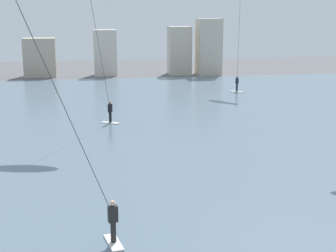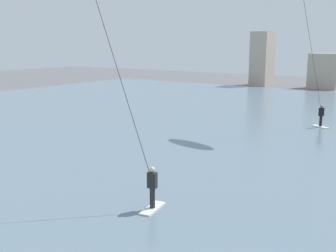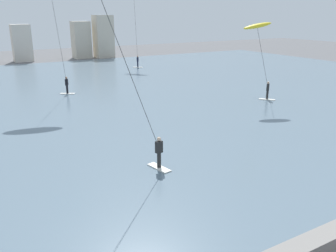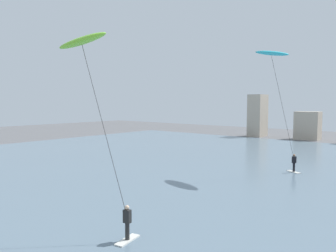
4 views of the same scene
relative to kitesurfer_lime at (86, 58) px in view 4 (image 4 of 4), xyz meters
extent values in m
cube|color=slate|center=(5.26, 18.23, -8.50)|extent=(84.00, 52.00, 0.10)
cube|color=#B7A893|center=(-12.65, 47.68, -4.61)|extent=(2.57, 3.69, 7.88)
cube|color=#B7A893|center=(-3.74, 48.21, -6.13)|extent=(3.94, 2.77, 4.84)
cube|color=silver|center=(2.78, 0.07, -8.42)|extent=(0.69, 1.46, 0.06)
cylinder|color=black|center=(2.78, 0.07, -8.00)|extent=(0.20, 0.20, 0.78)
cube|color=black|center=(2.78, 0.07, -7.31)|extent=(0.37, 0.28, 0.60)
sphere|color=beige|center=(2.78, 0.07, -6.90)|extent=(0.20, 0.20, 0.20)
cylinder|color=#333333|center=(1.24, 0.03, -3.33)|extent=(3.10, 0.10, 8.08)
ellipsoid|color=#7AD133|center=(-0.31, -0.01, 0.86)|extent=(3.27, 1.51, 1.02)
cube|color=silver|center=(3.62, 19.62, -8.42)|extent=(1.43, 1.09, 0.06)
cylinder|color=black|center=(3.62, 19.62, -8.00)|extent=(0.20, 0.20, 0.78)
cube|color=black|center=(3.62, 19.62, -7.31)|extent=(0.36, 0.40, 0.60)
sphere|color=#9E7051|center=(3.62, 19.62, -6.90)|extent=(0.20, 0.20, 0.20)
cylinder|color=#333333|center=(2.93, 18.45, -2.75)|extent=(1.42, 2.36, 9.24)
ellipsoid|color=#28B2C6|center=(2.23, 17.29, 2.02)|extent=(3.91, 2.49, 1.10)
camera|label=1|loc=(2.06, -16.49, -0.24)|focal=53.15mm
camera|label=2|loc=(11.65, -11.61, -2.34)|focal=44.44mm
camera|label=3|loc=(-5.18, -14.31, -1.06)|focal=38.36mm
camera|label=4|loc=(13.34, -9.67, -2.18)|focal=34.50mm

